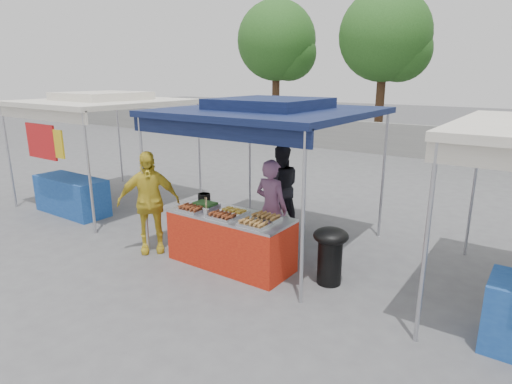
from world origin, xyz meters
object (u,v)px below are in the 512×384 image
Objects in this scene: vendor_woman at (271,208)px; helper_man at (280,187)px; wok_burner at (330,251)px; customer_person at (149,202)px; vendor_table at (231,240)px; cooking_pot at (204,197)px.

helper_man is at bearing -61.43° from vendor_woman.
vendor_woman reaches higher than wok_burner.
customer_person is (-1.19, -2.27, 0.05)m from helper_man.
vendor_woman is at bearing 67.78° from vendor_table.
wok_burner is 2.47m from helper_man.
cooking_pot is at bearing 168.58° from wok_burner.
customer_person is (-3.04, -0.67, 0.37)m from wok_burner.
vendor_table is 1.22× the size of vendor_woman.
helper_man reaches higher than wok_burner.
vendor_table is at bearing -34.50° from customer_person.
helper_man is 2.56m from customer_person.
helper_man reaches higher than vendor_table.
customer_person reaches higher than vendor_woman.
helper_man is at bearing 98.45° from vendor_table.
vendor_woman is at bearing 76.43° from helper_man.
vendor_woman is (0.29, 0.72, 0.39)m from vendor_table.
wok_burner is at bearing 165.68° from vendor_woman.
customer_person is at bearing -166.84° from vendor_table.
wok_burner is (2.39, 0.00, -0.41)m from cooking_pot.
vendor_table is at bearing 59.20° from helper_man.
customer_person reaches higher than wok_burner.
wok_burner is at bearing 11.78° from vendor_table.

